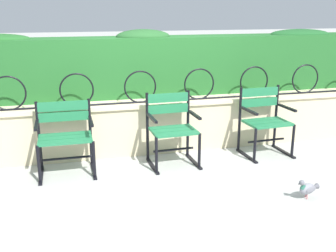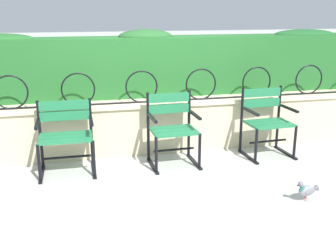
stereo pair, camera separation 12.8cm
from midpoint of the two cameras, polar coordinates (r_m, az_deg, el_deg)
ground_plane at (r=4.77m, az=-0.43°, el=-6.73°), size 60.00×60.00×0.00m
stone_wall at (r=5.42m, az=-2.62°, el=0.05°), size 8.35×0.41×0.69m
iron_arch_fence at (r=5.19m, az=-4.39°, el=5.28°), size 7.79×0.02×0.42m
hedge_row at (r=5.71m, az=-3.64°, el=8.72°), size 8.18×0.58×0.90m
park_chair_left at (r=4.82m, az=-15.11°, el=-1.20°), size 0.64×0.52×0.83m
park_chair_centre at (r=4.94m, az=-0.22°, el=-0.15°), size 0.59×0.54×0.88m
park_chair_right at (r=5.42m, az=12.83°, el=0.94°), size 0.62×0.55×0.88m
pigeon_near_chairs at (r=4.35m, az=18.32°, el=-8.36°), size 0.29×0.15×0.22m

